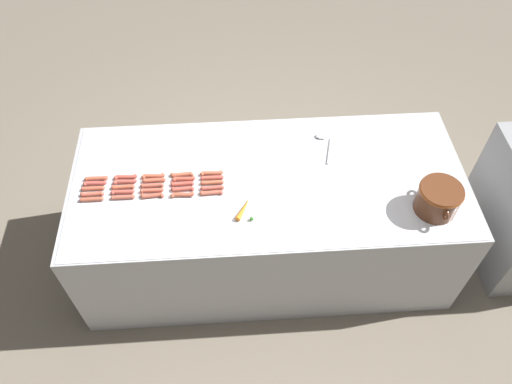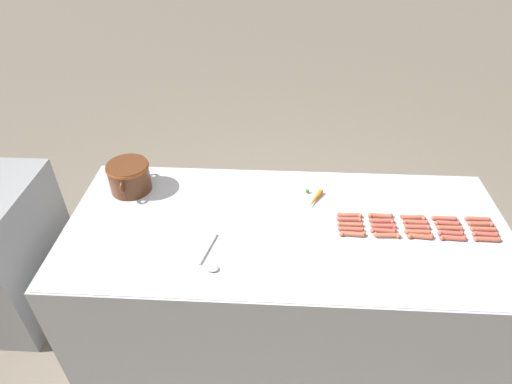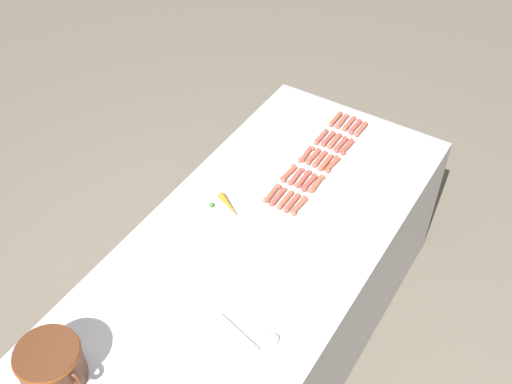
{
  "view_description": "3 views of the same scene",
  "coord_description": "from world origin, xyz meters",
  "px_view_note": "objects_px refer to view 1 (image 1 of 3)",
  "views": [
    {
      "loc": [
        1.9,
        -0.2,
        3.09
      ],
      "look_at": [
        0.15,
        -0.09,
        0.9
      ],
      "focal_mm": 34.88,
      "sensor_mm": 36.0,
      "label": 1
    },
    {
      "loc": [
        -1.7,
        0.08,
        2.36
      ],
      "look_at": [
        0.14,
        0.17,
        0.94
      ],
      "focal_mm": 29.99,
      "sensor_mm": 36.0,
      "label": 2
    },
    {
      "loc": [
        -0.99,
        1.54,
        2.97
      ],
      "look_at": [
        0.1,
        -0.22,
        0.95
      ],
      "focal_mm": 44.13,
      "sensor_mm": 36.0,
      "label": 3
    }
  ],
  "objects_px": {
    "hot_dog_5": "(95,183)",
    "bean_pot": "(439,198)",
    "hot_dog_10": "(93,188)",
    "hot_dog_16": "(123,192)",
    "carrot": "(244,209)",
    "hot_dog_0": "(96,178)",
    "hot_dog_18": "(183,189)",
    "hot_dog_2": "(153,176)",
    "hot_dog_17": "(152,190)",
    "hot_dog_12": "(152,185)",
    "hot_dog_13": "(182,184)",
    "hot_dog_9": "(212,178)",
    "hot_dog_23": "(182,195)",
    "hot_dog_11": "(123,187)",
    "serving_spoon": "(323,141)",
    "hot_dog_24": "(211,193)",
    "hot_dog_8": "(184,179)",
    "hot_dog_21": "(123,197)",
    "hot_dog_22": "(152,196)",
    "hot_dog_15": "(92,194)",
    "hot_dog_20": "(92,199)",
    "hot_dog_7": "(154,180)",
    "hot_dog_4": "(212,173)",
    "hot_dog_19": "(212,188)",
    "hot_dog_3": "(182,174)",
    "hot_dog_1": "(126,177)",
    "hot_dog_6": "(125,182)",
    "hot_dog_14": "(212,182)"
  },
  "relations": [
    {
      "from": "bean_pot",
      "to": "carrot",
      "type": "bearing_deg",
      "value": -92.93
    },
    {
      "from": "hot_dog_7",
      "to": "hot_dog_0",
      "type": "bearing_deg",
      "value": -96.09
    },
    {
      "from": "hot_dog_24",
      "to": "hot_dog_18",
      "type": "bearing_deg",
      "value": -103.17
    },
    {
      "from": "hot_dog_11",
      "to": "bean_pot",
      "type": "xyz_separation_m",
      "value": [
        0.26,
        1.77,
        0.09
      ]
    },
    {
      "from": "hot_dog_23",
      "to": "hot_dog_12",
      "type": "bearing_deg",
      "value": -114.51
    },
    {
      "from": "hot_dog_1",
      "to": "hot_dog_5",
      "type": "xyz_separation_m",
      "value": [
        0.04,
        -0.18,
        0.0
      ]
    },
    {
      "from": "hot_dog_8",
      "to": "hot_dog_16",
      "type": "xyz_separation_m",
      "value": [
        0.08,
        -0.35,
        0.0
      ]
    },
    {
      "from": "hot_dog_10",
      "to": "hot_dog_16",
      "type": "relative_size",
      "value": 1.0
    },
    {
      "from": "hot_dog_1",
      "to": "hot_dog_14",
      "type": "height_order",
      "value": "same"
    },
    {
      "from": "hot_dog_18",
      "to": "carrot",
      "type": "height_order",
      "value": "carrot"
    },
    {
      "from": "hot_dog_18",
      "to": "hot_dog_3",
      "type": "bearing_deg",
      "value": -176.39
    },
    {
      "from": "hot_dog_12",
      "to": "hot_dog_13",
      "type": "xyz_separation_m",
      "value": [
        -0.0,
        0.18,
        0.0
      ]
    },
    {
      "from": "hot_dog_6",
      "to": "serving_spoon",
      "type": "xyz_separation_m",
      "value": [
        -0.26,
        1.22,
        -0.0
      ]
    },
    {
      "from": "hot_dog_9",
      "to": "hot_dog_23",
      "type": "relative_size",
      "value": 1.0
    },
    {
      "from": "hot_dog_2",
      "to": "hot_dog_0",
      "type": "bearing_deg",
      "value": -90.55
    },
    {
      "from": "bean_pot",
      "to": "hot_dog_0",
      "type": "bearing_deg",
      "value": -99.94
    },
    {
      "from": "hot_dog_12",
      "to": "hot_dog_15",
      "type": "bearing_deg",
      "value": -82.85
    },
    {
      "from": "hot_dog_11",
      "to": "serving_spoon",
      "type": "height_order",
      "value": "hot_dog_11"
    },
    {
      "from": "hot_dog_6",
      "to": "hot_dog_9",
      "type": "height_order",
      "value": "same"
    },
    {
      "from": "hot_dog_3",
      "to": "hot_dog_19",
      "type": "height_order",
      "value": "same"
    },
    {
      "from": "hot_dog_1",
      "to": "hot_dog_14",
      "type": "bearing_deg",
      "value": 81.49
    },
    {
      "from": "hot_dog_3",
      "to": "hot_dog_21",
      "type": "bearing_deg",
      "value": -65.69
    },
    {
      "from": "hot_dog_5",
      "to": "bean_pot",
      "type": "height_order",
      "value": "bean_pot"
    },
    {
      "from": "hot_dog_5",
      "to": "bean_pot",
      "type": "bearing_deg",
      "value": 81.15
    },
    {
      "from": "hot_dog_9",
      "to": "hot_dog_11",
      "type": "xyz_separation_m",
      "value": [
        0.04,
        -0.52,
        0.0
      ]
    },
    {
      "from": "hot_dog_9",
      "to": "hot_dog_24",
      "type": "height_order",
      "value": "same"
    },
    {
      "from": "hot_dog_11",
      "to": "hot_dog_13",
      "type": "bearing_deg",
      "value": 90.29
    },
    {
      "from": "hot_dog_8",
      "to": "hot_dog_21",
      "type": "xyz_separation_m",
      "value": [
        0.12,
        -0.35,
        0.0
      ]
    },
    {
      "from": "hot_dog_18",
      "to": "hot_dog_24",
      "type": "bearing_deg",
      "value": 76.83
    },
    {
      "from": "hot_dog_0",
      "to": "hot_dog_17",
      "type": "relative_size",
      "value": 1.0
    },
    {
      "from": "hot_dog_16",
      "to": "carrot",
      "type": "xyz_separation_m",
      "value": [
        0.17,
        0.7,
        0.0
      ]
    },
    {
      "from": "carrot",
      "to": "hot_dog_23",
      "type": "bearing_deg",
      "value": -109.96
    },
    {
      "from": "hot_dog_3",
      "to": "hot_dog_13",
      "type": "height_order",
      "value": "same"
    },
    {
      "from": "hot_dog_17",
      "to": "hot_dog_21",
      "type": "relative_size",
      "value": 1.0
    },
    {
      "from": "hot_dog_11",
      "to": "hot_dog_16",
      "type": "height_order",
      "value": "same"
    },
    {
      "from": "hot_dog_4",
      "to": "hot_dog_23",
      "type": "bearing_deg",
      "value": -47.72
    },
    {
      "from": "hot_dog_20",
      "to": "hot_dog_19",
      "type": "bearing_deg",
      "value": 93.24
    },
    {
      "from": "hot_dog_8",
      "to": "hot_dog_12",
      "type": "xyz_separation_m",
      "value": [
        0.04,
        -0.18,
        0.0
      ]
    },
    {
      "from": "hot_dog_17",
      "to": "hot_dog_20",
      "type": "xyz_separation_m",
      "value": [
        0.04,
        -0.34,
        0.0
      ]
    },
    {
      "from": "hot_dog_15",
      "to": "hot_dog_20",
      "type": "distance_m",
      "value": 0.04
    },
    {
      "from": "hot_dog_24",
      "to": "hot_dog_8",
      "type": "bearing_deg",
      "value": -125.44
    },
    {
      "from": "hot_dog_22",
      "to": "hot_dog_15",
      "type": "bearing_deg",
      "value": -95.51
    },
    {
      "from": "hot_dog_0",
      "to": "hot_dog_9",
      "type": "distance_m",
      "value": 0.69
    },
    {
      "from": "hot_dog_1",
      "to": "hot_dog_8",
      "type": "xyz_separation_m",
      "value": [
        0.04,
        0.35,
        0.0
      ]
    },
    {
      "from": "hot_dog_3",
      "to": "hot_dog_21",
      "type": "relative_size",
      "value": 1.0
    },
    {
      "from": "hot_dog_3",
      "to": "hot_dog_6",
      "type": "height_order",
      "value": "same"
    },
    {
      "from": "hot_dog_2",
      "to": "hot_dog_17",
      "type": "height_order",
      "value": "same"
    },
    {
      "from": "hot_dog_4",
      "to": "hot_dog_18",
      "type": "distance_m",
      "value": 0.2
    },
    {
      "from": "hot_dog_0",
      "to": "hot_dog_19",
      "type": "xyz_separation_m",
      "value": [
        0.12,
        0.69,
        0.0
      ]
    },
    {
      "from": "hot_dog_22",
      "to": "hot_dog_16",
      "type": "bearing_deg",
      "value": -102.45
    }
  ]
}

